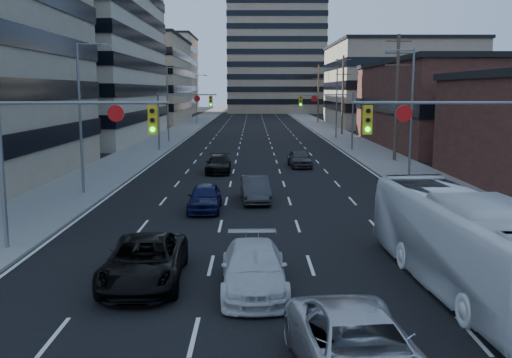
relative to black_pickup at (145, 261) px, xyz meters
The scene contains 31 objects.
ground 5.70m from the black_pickup, 47.27° to the right, with size 400.00×400.00×0.00m, color black.
road_surface 125.91m from the black_pickup, 88.26° to the left, with size 18.00×300.00×0.02m, color black.
sidewalk_left 126.09m from the black_pickup, 93.49° to the left, with size 5.00×300.00×0.15m, color slate.
sidewalk_right 126.78m from the black_pickup, 83.05° to the left, with size 5.00×300.00×0.15m, color slate.
office_left_mid 61.90m from the black_pickup, 112.53° to the left, with size 26.00×34.00×28.00m, color #ADA089.
office_left_far 98.22m from the black_pickup, 101.88° to the left, with size 20.00×30.00×16.00m, color gray.
storefront_right_mid 53.77m from the black_pickup, 58.74° to the left, with size 20.00×30.00×9.00m, color #472119.
office_right_far 88.89m from the black_pickup, 71.02° to the left, with size 22.00×28.00×14.00m, color gray.
apartment_tower 148.89m from the black_pickup, 86.14° to the left, with size 26.00×26.00×58.00m, color gray.
bg_block_left 138.29m from the black_pickup, 100.09° to the left, with size 24.00×24.00×20.00m, color #ADA089.
bg_block_right 130.96m from the black_pickup, 74.11° to the left, with size 22.00×22.00×12.00m, color gray.
signal_near_left 6.38m from the black_pickup, 133.27° to the left, with size 6.59×0.33×6.00m.
signal_near_right 12.45m from the black_pickup, 18.83° to the left, with size 6.59×0.33×6.00m.
signal_far_left 41.18m from the black_pickup, 95.38° to the left, with size 6.09×0.33×6.00m.
signal_far_right 42.59m from the black_pickup, 74.26° to the left, with size 6.09×0.33×6.00m.
utility_pole_block 36.01m from the black_pickup, 63.28° to the left, with size 2.20×0.28×11.00m.
utility_pole_midblock 64.09m from the black_pickup, 75.47° to the left, with size 2.20×0.28×11.00m.
utility_pole_distant 93.38m from the black_pickup, 80.10° to the left, with size 2.20×0.28×11.00m.
streetlight_left_near 17.67m from the black_pickup, 112.32° to the left, with size 2.03×0.22×9.00m.
streetlight_left_mid 51.45m from the black_pickup, 97.29° to the left, with size 2.03×0.22×9.00m.
streetlight_left_far 86.21m from the black_pickup, 94.33° to the left, with size 2.03×0.22×9.00m.
streetlight_right_near 25.58m from the black_pickup, 55.80° to the left, with size 2.03×0.22×9.00m.
streetlight_right_far 57.78m from the black_pickup, 75.76° to the left, with size 2.03×0.22×9.00m.
black_pickup is the anchor object (origin of this frame).
white_van 3.65m from the black_pickup, 11.23° to the right, with size 2.03×4.99×1.45m, color silver.
silver_suv 8.78m from the black_pickup, 48.40° to the right, with size 2.55×5.53×1.54m, color silver.
transit_bus 10.25m from the black_pickup, ahead, with size 2.60×11.11×3.10m, color white.
sedan_blue 11.39m from the black_pickup, 84.86° to the left, with size 1.68×4.17×1.42m, color #0D1237.
sedan_grey_center 14.25m from the black_pickup, 75.03° to the left, with size 1.51×4.32×1.42m, color #2C2C2E.
sedan_black_far 25.22m from the black_pickup, 87.94° to the left, with size 1.87×4.59×1.33m, color black.
sedan_grey_right 29.37m from the black_pickup, 75.47° to the left, with size 1.71×4.25×1.45m, color #37373A.
Camera 1 is at (-0.28, -13.86, 6.29)m, focal length 40.00 mm.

